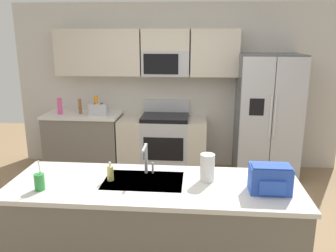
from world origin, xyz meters
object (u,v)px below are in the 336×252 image
at_px(bottle_orange, 96,105).
at_px(paper_towel_roll, 207,168).
at_px(toaster, 99,109).
at_px(pepper_mill, 80,106).
at_px(soap_dispenser, 110,173).
at_px(range_oven, 163,143).
at_px(sink_faucet, 146,157).
at_px(refrigerator, 267,117).
at_px(backpack, 270,178).
at_px(drink_cup_green, 40,182).
at_px(bottle_pink, 60,106).

xyz_separation_m(bottle_orange, paper_towel_roll, (1.67, -2.40, -0.03)).
height_order(toaster, pepper_mill, pepper_mill).
relative_size(soap_dispenser, paper_towel_roll, 0.71).
bearing_deg(range_oven, sink_faucet, -87.86).
bearing_deg(toaster, range_oven, 3.01).
height_order(range_oven, toaster, range_oven).
relative_size(refrigerator, paper_towel_roll, 7.71).
distance_m(pepper_mill, sink_faucet, 2.73).
bearing_deg(paper_towel_roll, pepper_mill, 128.46).
height_order(paper_towel_roll, backpack, paper_towel_roll).
relative_size(range_oven, bottle_orange, 4.55).
relative_size(bottle_orange, drink_cup_green, 1.17).
height_order(toaster, bottle_pink, bottle_pink).
height_order(sink_faucet, backpack, sink_faucet).
relative_size(sink_faucet, backpack, 0.88).
distance_m(bottle_orange, sink_faucet, 2.56).
height_order(bottle_pink, soap_dispenser, bottle_pink).
height_order(drink_cup_green, backpack, drink_cup_green).
relative_size(sink_faucet, soap_dispenser, 1.66).
bearing_deg(soap_dispenser, refrigerator, 53.93).
bearing_deg(soap_dispenser, sink_faucet, 30.03).
xyz_separation_m(soap_dispenser, paper_towel_roll, (0.83, 0.07, 0.05)).
height_order(sink_faucet, paper_towel_roll, sink_faucet).
xyz_separation_m(pepper_mill, paper_towel_roll, (1.94, -2.44, 0.00)).
bearing_deg(toaster, sink_faucet, -64.68).
xyz_separation_m(range_oven, backpack, (1.12, -2.62, 0.57)).
xyz_separation_m(toaster, pepper_mill, (-0.31, 0.05, 0.03)).
xyz_separation_m(toaster, drink_cup_green, (0.27, -2.69, -0.02)).
distance_m(toaster, backpack, 3.33).
bearing_deg(refrigerator, drink_cup_green, -130.80).
relative_size(range_oven, toaster, 4.86).
bearing_deg(bottle_orange, drink_cup_green, -83.42).
relative_size(toaster, backpack, 0.88).
height_order(bottle_pink, sink_faucet, sink_faucet).
relative_size(refrigerator, bottle_orange, 6.19).
relative_size(toaster, drink_cup_green, 1.10).
relative_size(toaster, paper_towel_roll, 1.17).
xyz_separation_m(drink_cup_green, backpack, (1.85, 0.12, 0.05)).
relative_size(drink_cup_green, paper_towel_roll, 1.06).
bearing_deg(bottle_pink, range_oven, 2.04).
distance_m(range_oven, pepper_mill, 1.43).
bearing_deg(soap_dispenser, toaster, 107.94).
bearing_deg(sink_faucet, bottle_pink, 126.69).
bearing_deg(bottle_pink, drink_cup_green, -71.63).
xyz_separation_m(bottle_pink, drink_cup_green, (0.89, -2.68, -0.06)).
bearing_deg(drink_cup_green, pepper_mill, 102.04).
distance_m(pepper_mill, bottle_pink, 0.31).
height_order(soap_dispenser, paper_towel_roll, paper_towel_roll).
relative_size(pepper_mill, drink_cup_green, 0.93).
bearing_deg(soap_dispenser, paper_towel_roll, 4.66).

